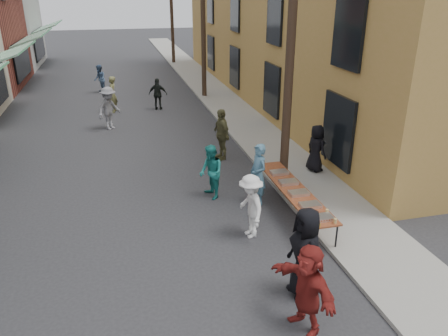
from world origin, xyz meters
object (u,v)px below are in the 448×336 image
utility_pole_far (171,4)px  server (316,148)px  guest_front_a (305,253)px  catering_tray_sausage (322,218)px  guest_front_c (211,172)px  utility_pole_mid (203,12)px  serving_table (294,191)px  utility_pole_near (291,35)px

utility_pole_far → server: size_ratio=5.78×
utility_pole_far → guest_front_a: size_ratio=4.75×
catering_tray_sausage → guest_front_c: (-1.91, 3.22, 0.01)m
catering_tray_sausage → guest_front_a: 1.83m
utility_pole_mid → guest_front_c: size_ratio=5.62×
guest_front_a → catering_tray_sausage: bearing=139.5°
utility_pole_mid → utility_pole_far: same height
serving_table → guest_front_a: 3.31m
utility_pole_near → utility_pole_far: size_ratio=1.00×
utility_pole_near → guest_front_a: size_ratio=4.75×
catering_tray_sausage → guest_front_a: bearing=-126.6°
guest_front_a → serving_table: bearing=156.8°
catering_tray_sausage → server: size_ratio=0.32×
catering_tray_sausage → utility_pole_far: bearing=89.0°
utility_pole_near → server: 3.88m
guest_front_a → utility_pole_near: bearing=158.8°
utility_pole_near → server: utility_pole_near is taller
utility_pole_far → guest_front_c: bearing=-95.6°
utility_pole_mid → catering_tray_sausage: bearing=-91.8°
serving_table → catering_tray_sausage: (-0.00, -1.65, 0.08)m
serving_table → catering_tray_sausage: 1.65m
server → utility_pole_near: bearing=93.1°
catering_tray_sausage → guest_front_a: size_ratio=0.26×
utility_pole_near → guest_front_c: utility_pole_near is taller
utility_pole_far → catering_tray_sausage: 27.90m
server → guest_front_a: bearing=135.1°
server → catering_tray_sausage: bearing=138.8°
utility_pole_far → catering_tray_sausage: utility_pole_far is taller
catering_tray_sausage → guest_front_c: guest_front_c is taller
utility_pole_mid → utility_pole_far: 12.00m
utility_pole_mid → guest_front_c: 13.18m
utility_pole_near → serving_table: bearing=-104.1°
utility_pole_far → catering_tray_sausage: bearing=-91.0°
serving_table → guest_front_c: guest_front_c is taller
guest_front_a → server: 6.30m
utility_pole_near → serving_table: size_ratio=2.25×
utility_pole_near → catering_tray_sausage: utility_pole_near is taller
serving_table → catering_tray_sausage: catering_tray_sausage is taller
utility_pole_near → serving_table: utility_pole_near is taller
guest_front_c → server: server is taller
utility_pole_mid → catering_tray_sausage: 16.09m
utility_pole_near → utility_pole_far: bearing=90.0°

